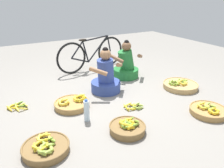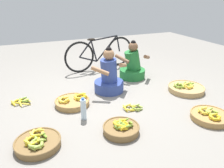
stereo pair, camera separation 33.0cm
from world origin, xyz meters
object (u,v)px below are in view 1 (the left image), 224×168
(vendor_woman_front, at_px, (106,78))
(bicycle_leaning, at_px, (92,54))
(vendor_woman_behind, at_px, (126,66))
(loose_bananas_back_center, at_px, (18,106))
(banana_basket_near_bicycle, at_px, (72,104))
(loose_bananas_back_right, at_px, (134,106))
(banana_basket_front_left, at_px, (208,110))
(water_bottle, at_px, (87,111))
(banana_basket_front_center, at_px, (180,85))
(banana_basket_mid_left, at_px, (46,147))
(banana_basket_near_vendor, at_px, (127,127))

(vendor_woman_front, xyz_separation_m, bicycle_leaning, (0.29, 1.22, 0.10))
(vendor_woman_behind, relative_size, loose_bananas_back_center, 2.47)
(banana_basket_near_bicycle, distance_m, loose_bananas_back_right, 0.95)
(banana_basket_front_left, xyz_separation_m, loose_bananas_back_right, (-0.85, 0.67, -0.03))
(bicycle_leaning, relative_size, loose_bananas_back_right, 5.72)
(vendor_woman_front, xyz_separation_m, banana_basket_front_left, (0.93, -1.43, -0.20))
(bicycle_leaning, bearing_deg, banana_basket_front_left, -76.32)
(vendor_woman_behind, relative_size, banana_basket_near_bicycle, 1.43)
(loose_bananas_back_right, xyz_separation_m, loose_bananas_back_center, (-1.54, 0.87, 0.00))
(banana_basket_near_bicycle, xyz_separation_m, loose_bananas_back_center, (-0.73, 0.37, -0.02))
(banana_basket_front_left, height_order, water_bottle, water_bottle)
(loose_bananas_back_center, relative_size, water_bottle, 0.97)
(bicycle_leaning, xyz_separation_m, banana_basket_front_center, (0.98, -1.77, -0.30))
(vendor_woman_behind, relative_size, banana_basket_mid_left, 1.47)
(bicycle_leaning, height_order, loose_bananas_back_center, bicycle_leaning)
(banana_basket_mid_left, height_order, banana_basket_near_vendor, banana_basket_near_vendor)
(banana_basket_front_left, distance_m, banana_basket_mid_left, 2.29)
(banana_basket_near_vendor, distance_m, loose_bananas_back_right, 0.62)
(loose_bananas_back_right, height_order, loose_bananas_back_center, loose_bananas_back_right)
(banana_basket_front_center, bearing_deg, loose_bananas_back_center, 166.50)
(loose_bananas_back_center, distance_m, water_bottle, 1.16)
(vendor_woman_behind, distance_m, water_bottle, 1.80)
(vendor_woman_front, relative_size, banana_basket_front_center, 1.26)
(banana_basket_front_left, bearing_deg, banana_basket_front_center, 69.33)
(loose_bananas_back_right, bearing_deg, bicycle_leaning, 84.02)
(vendor_woman_behind, xyz_separation_m, loose_bananas_back_center, (-2.15, -0.31, -0.22))
(vendor_woman_behind, height_order, banana_basket_mid_left, vendor_woman_behind)
(banana_basket_near_bicycle, relative_size, loose_bananas_back_center, 1.73)
(banana_basket_near_vendor, bearing_deg, water_bottle, 125.30)
(banana_basket_front_center, height_order, water_bottle, water_bottle)
(vendor_woman_front, height_order, banana_basket_mid_left, vendor_woman_front)
(vendor_woman_behind, bearing_deg, banana_basket_near_bicycle, -154.18)
(banana_basket_near_vendor, xyz_separation_m, banana_basket_near_bicycle, (-0.39, 0.96, -0.01))
(banana_basket_front_center, bearing_deg, vendor_woman_front, 156.59)
(banana_basket_front_left, bearing_deg, banana_basket_near_bicycle, 145.03)
(loose_bananas_back_center, bearing_deg, banana_basket_near_vendor, -49.70)
(banana_basket_mid_left, xyz_separation_m, water_bottle, (0.65, 0.37, 0.10))
(banana_basket_near_vendor, relative_size, banana_basket_front_center, 0.74)
(banana_basket_front_left, relative_size, loose_bananas_back_center, 1.71)
(vendor_woman_front, distance_m, loose_bananas_back_right, 0.80)
(bicycle_leaning, distance_m, banana_basket_near_vendor, 2.54)
(banana_basket_front_left, relative_size, banana_basket_near_bicycle, 0.99)
(vendor_woman_behind, relative_size, banana_basket_front_left, 1.45)
(loose_bananas_back_center, bearing_deg, bicycle_leaning, 32.51)
(banana_basket_near_bicycle, xyz_separation_m, banana_basket_front_center, (1.99, -0.28, 0.00))
(banana_basket_front_left, xyz_separation_m, banana_basket_front_center, (0.33, 0.88, 0.00))
(banana_basket_mid_left, xyz_separation_m, banana_basket_near_vendor, (1.00, -0.12, 0.00))
(banana_basket_front_left, distance_m, water_bottle, 1.76)
(banana_basket_near_bicycle, bearing_deg, bicycle_leaning, 55.65)
(vendor_woman_behind, height_order, bicycle_leaning, vendor_woman_behind)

